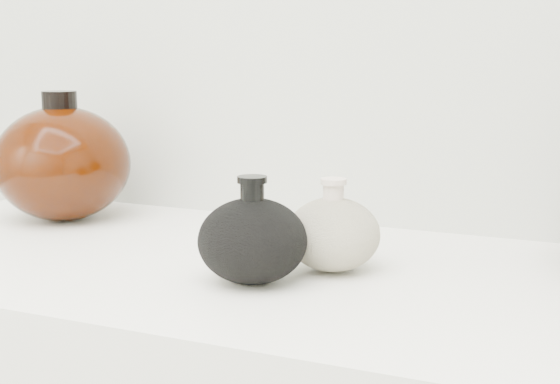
% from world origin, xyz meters
% --- Properties ---
extents(black_gourd_vase, '(0.14, 0.14, 0.12)m').
position_xyz_m(black_gourd_vase, '(-0.00, 0.88, 0.95)').
color(black_gourd_vase, black).
rests_on(black_gourd_vase, display_counter).
extents(cream_gourd_vase, '(0.11, 0.11, 0.11)m').
position_xyz_m(cream_gourd_vase, '(0.06, 0.96, 0.94)').
color(cream_gourd_vase, beige).
rests_on(cream_gourd_vase, display_counter).
extents(left_round_pot, '(0.23, 0.23, 0.19)m').
position_xyz_m(left_round_pot, '(-0.40, 1.06, 0.99)').
color(left_round_pot, black).
rests_on(left_round_pot, display_counter).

